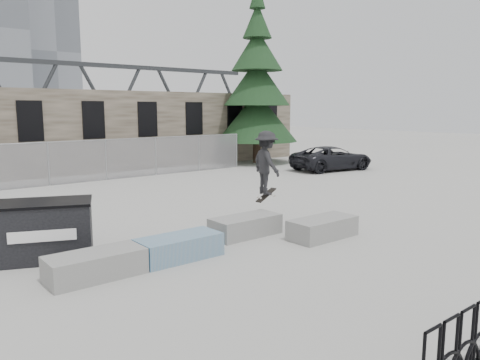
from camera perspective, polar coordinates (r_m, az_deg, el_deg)
name	(u,v)px	position (r m, az deg, el deg)	size (l,w,h in m)	color
ground	(205,248)	(12.02, -4.31, -8.30)	(120.00, 120.00, 0.00)	#A3A29E
stone_wall	(24,133)	(26.56, -24.82, 5.20)	(36.00, 2.58, 4.50)	brown
chainlink_fence	(48,163)	(23.05, -22.32, 1.90)	(22.06, 0.06, 2.02)	gray
planter_far_left	(96,264)	(10.37, -17.20, -9.76)	(2.00, 0.90, 0.55)	gray
planter_center_left	(179,246)	(11.22, -7.45, -8.02)	(2.00, 0.90, 0.55)	teal
planter_center_right	(245,225)	(13.07, 0.67, -5.53)	(2.00, 0.90, 0.55)	gray
planter_offset	(323,227)	(13.06, 10.04, -5.68)	(2.00, 0.90, 0.55)	gray
dumpster	(46,230)	(11.91, -22.60, -5.64)	(2.43, 1.99, 1.38)	black
bike_rack	(474,336)	(7.43, 26.60, -16.68)	(3.14, 0.07, 0.90)	black
spruce_tree	(257,91)	(30.54, 2.07, 10.82)	(5.24, 5.24, 11.50)	#38281E
truss_bridge	(24,104)	(66.56, -24.88, 8.45)	(70.00, 3.00, 9.80)	#2D3033
suv	(332,158)	(27.42, 11.14, 2.63)	(2.27, 4.93, 1.37)	black
skateboarder	(266,163)	(13.89, 3.24, 2.10)	(0.94, 1.34, 2.09)	black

